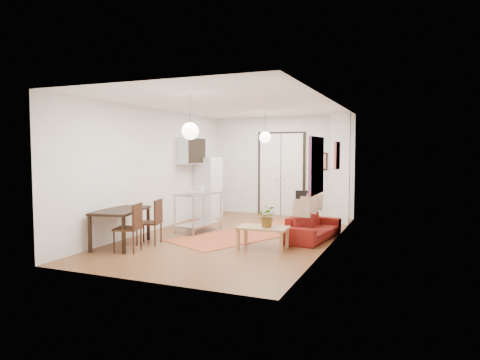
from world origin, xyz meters
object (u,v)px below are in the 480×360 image
at_px(fridge, 208,188).
at_px(dining_chair_near, 152,218).
at_px(dining_table, 121,213).
at_px(black_side_chair, 303,201).
at_px(dining_chair_far, 130,223).
at_px(coffee_table, 263,230).
at_px(kitchen_counter, 199,206).
at_px(sofa, 313,227).

distance_m(fridge, dining_chair_near, 3.46).
xyz_separation_m(dining_table, black_side_chair, (2.46, 4.94, -0.20)).
relative_size(dining_chair_near, dining_chair_far, 1.00).
relative_size(coffee_table, fridge, 0.57).
height_order(fridge, dining_chair_near, fridge).
bearing_deg(black_side_chair, kitchen_counter, 45.67).
height_order(sofa, dining_chair_near, dining_chair_near).
height_order(fridge, dining_chair_far, fridge).
bearing_deg(sofa, kitchen_counter, 101.42).
bearing_deg(black_side_chair, dining_chair_near, 51.67).
bearing_deg(kitchen_counter, dining_chair_far, -89.39).
bearing_deg(dining_table, black_side_chair, 63.52).
bearing_deg(fridge, black_side_chair, 31.76).
bearing_deg(dining_chair_near, kitchen_counter, 155.66).
relative_size(kitchen_counter, dining_chair_near, 1.38).
relative_size(fridge, black_side_chair, 2.16).
bearing_deg(kitchen_counter, fridge, 118.56).
distance_m(dining_table, dining_chair_far, 0.52).
distance_m(fridge, dining_table, 3.86).
relative_size(sofa, dining_table, 1.22).
height_order(coffee_table, dining_table, dining_table).
relative_size(kitchen_counter, black_side_chair, 1.59).
bearing_deg(fridge, dining_table, -82.00).
relative_size(sofa, dining_chair_near, 1.96).
distance_m(kitchen_counter, black_side_chair, 3.46).
height_order(coffee_table, dining_chair_far, dining_chair_far).
relative_size(sofa, fridge, 1.05).
bearing_deg(sofa, dining_chair_near, 127.35).
xyz_separation_m(kitchen_counter, black_side_chair, (1.75, 2.99, -0.13)).
bearing_deg(fridge, kitchen_counter, -61.44).
relative_size(coffee_table, kitchen_counter, 0.78).
relative_size(fridge, dining_table, 1.16).
bearing_deg(sofa, fridge, 70.87).
bearing_deg(black_side_chair, fridge, 9.75).
relative_size(sofa, dining_chair_far, 1.96).
bearing_deg(dining_chair_far, kitchen_counter, 159.01).
height_order(dining_table, dining_chair_near, dining_chair_near).
distance_m(sofa, dining_table, 4.02).
height_order(coffee_table, kitchen_counter, kitchen_counter).
height_order(sofa, dining_chair_far, dining_chair_far).
bearing_deg(dining_chair_near, coffee_table, 86.78).
distance_m(sofa, fridge, 3.87).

